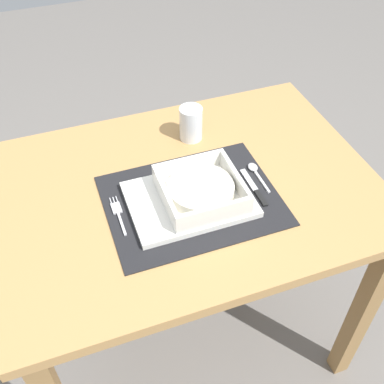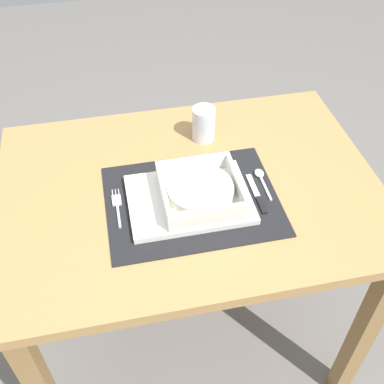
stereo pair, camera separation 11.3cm
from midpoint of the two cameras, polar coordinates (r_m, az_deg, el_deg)
name	(u,v)px [view 1 (the left image)]	position (r m, az deg, el deg)	size (l,w,h in m)	color
ground_plane	(188,330)	(1.76, -2.35, -16.47)	(6.00, 6.00, 0.00)	slate
dining_table	(187,215)	(1.26, -3.15, -2.90)	(0.96, 0.69, 0.72)	#B2844C
placemat	(192,200)	(1.15, -2.81, -1.15)	(0.42, 0.32, 0.00)	black
serving_plate	(189,199)	(1.14, -3.17, -1.04)	(0.29, 0.21, 0.02)	white
porridge_bowl	(201,191)	(1.11, -1.79, 0.01)	(0.19, 0.19, 0.05)	white
fork	(118,212)	(1.14, -11.81, -2.59)	(0.02, 0.13, 0.00)	silver
spoon	(255,170)	(1.22, 5.01, 2.54)	(0.02, 0.11, 0.01)	silver
butter_knife	(255,189)	(1.17, 4.97, 0.18)	(0.01, 0.14, 0.01)	black
drinking_glass	(191,125)	(1.31, -2.62, 8.06)	(0.06, 0.06, 0.10)	white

